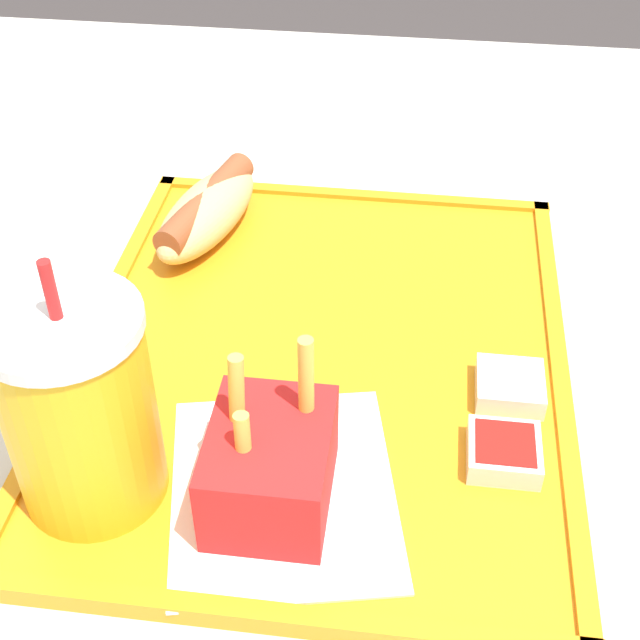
# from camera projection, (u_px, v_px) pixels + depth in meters

# --- Properties ---
(food_tray) EXTENTS (0.43, 0.35, 0.01)m
(food_tray) POSITION_uv_depth(u_px,v_px,m) (320.00, 357.00, 0.64)
(food_tray) COLOR orange
(food_tray) RESTS_ON dining_table
(paper_napkin) EXTENTS (0.18, 0.16, 0.00)m
(paper_napkin) POSITION_uv_depth(u_px,v_px,m) (283.00, 490.00, 0.54)
(paper_napkin) COLOR white
(paper_napkin) RESTS_ON food_tray
(soda_cup) EXTENTS (0.09, 0.09, 0.17)m
(soda_cup) POSITION_uv_depth(u_px,v_px,m) (79.00, 408.00, 0.50)
(soda_cup) COLOR gold
(soda_cup) RESTS_ON food_tray
(hot_dog_far) EXTENTS (0.15, 0.09, 0.04)m
(hot_dog_far) POSITION_uv_depth(u_px,v_px,m) (207.00, 211.00, 0.73)
(hot_dog_far) COLOR #DBB270
(hot_dog_far) RESTS_ON food_tray
(fries_carton) EXTENTS (0.09, 0.07, 0.11)m
(fries_carton) POSITION_uv_depth(u_px,v_px,m) (270.00, 466.00, 0.51)
(fries_carton) COLOR red
(fries_carton) RESTS_ON food_tray
(sauce_cup_mayo) EXTENTS (0.04, 0.04, 0.02)m
(sauce_cup_mayo) POSITION_uv_depth(u_px,v_px,m) (510.00, 385.00, 0.59)
(sauce_cup_mayo) COLOR silver
(sauce_cup_mayo) RESTS_ON food_tray
(sauce_cup_ketchup) EXTENTS (0.04, 0.04, 0.02)m
(sauce_cup_ketchup) POSITION_uv_depth(u_px,v_px,m) (504.00, 451.00, 0.55)
(sauce_cup_ketchup) COLOR silver
(sauce_cup_ketchup) RESTS_ON food_tray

